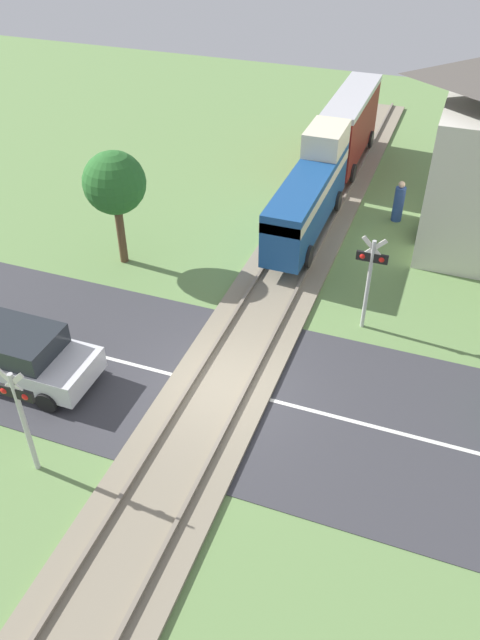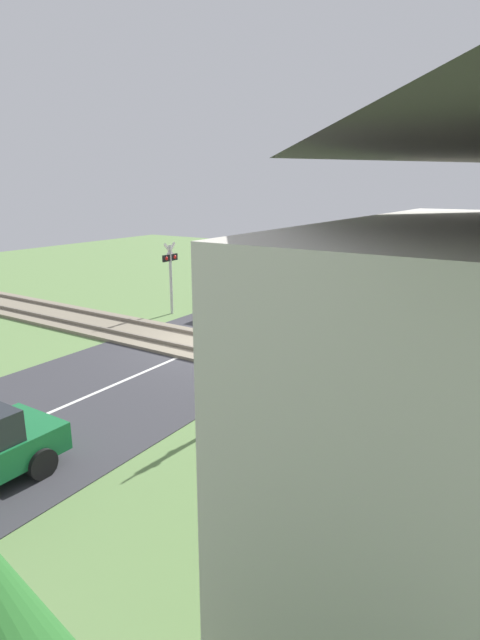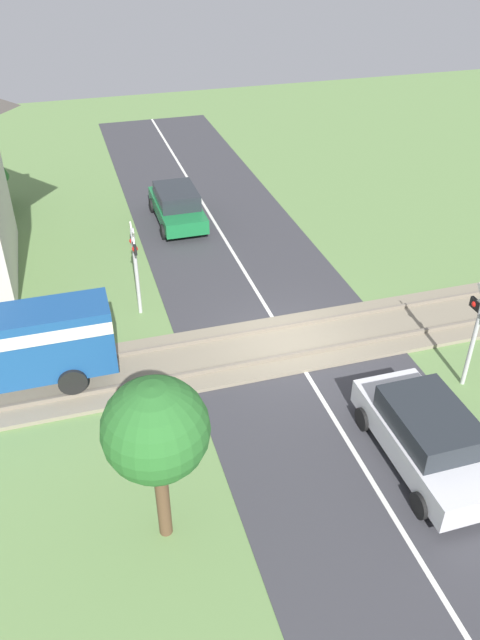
# 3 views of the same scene
# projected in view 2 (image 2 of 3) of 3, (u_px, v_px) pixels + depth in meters

# --- Properties ---
(ground_plane) EXTENTS (60.00, 60.00, 0.00)m
(ground_plane) POSITION_uv_depth(u_px,v_px,m) (203.00, 347.00, 17.21)
(ground_plane) COLOR #66894C
(road_surface) EXTENTS (48.00, 6.40, 0.02)m
(road_surface) POSITION_uv_depth(u_px,v_px,m) (203.00, 347.00, 17.20)
(road_surface) COLOR #38383D
(road_surface) RESTS_ON ground_plane
(track_bed) EXTENTS (2.80, 48.00, 0.24)m
(track_bed) POSITION_uv_depth(u_px,v_px,m) (203.00, 345.00, 17.19)
(track_bed) COLOR gray
(track_bed) RESTS_ON ground_plane
(car_near_crossing) EXTENTS (4.30, 1.95, 1.56)m
(car_near_crossing) POSITION_uv_depth(u_px,v_px,m) (249.00, 293.00, 22.01)
(car_near_crossing) COLOR silver
(car_near_crossing) RESTS_ON ground_plane
(car_behind_queue) EXTENTS (4.37, 2.06, 1.39)m
(car_behind_queue) POSITION_uv_depth(u_px,v_px,m) (315.00, 272.00, 27.71)
(car_behind_queue) COLOR black
(car_behind_queue) RESTS_ON ground_plane
(crossing_signal_west_approach) EXTENTS (0.90, 0.18, 3.09)m
(crossing_signal_west_approach) POSITION_uv_depth(u_px,v_px,m) (170.00, 268.00, 21.26)
(crossing_signal_west_approach) COLOR #B7B7B7
(crossing_signal_west_approach) RESTS_ON ground_plane
(crossing_signal_east_approach) EXTENTS (0.90, 0.18, 3.09)m
(crossing_signal_east_approach) POSITION_uv_depth(u_px,v_px,m) (257.00, 331.00, 12.12)
(crossing_signal_east_approach) COLOR #B7B7B7
(crossing_signal_east_approach) RESTS_ON ground_plane
(tree_roadside_hedge) EXTENTS (2.06, 2.06, 3.99)m
(tree_roadside_hedge) POSITION_uv_depth(u_px,v_px,m) (396.00, 255.00, 18.39)
(tree_roadside_hedge) COLOR brown
(tree_roadside_hedge) RESTS_ON ground_plane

